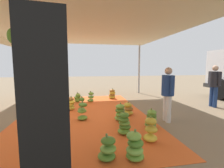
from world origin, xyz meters
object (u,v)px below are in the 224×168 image
Objects in this scene: banana_bunch_5 at (83,112)px; banana_bunch_10 at (77,98)px; worker_0 at (168,90)px; banana_bunch_3 at (71,104)px; banana_bunch_4 at (82,105)px; banana_bunch_1 at (151,119)px; banana_bunch_0 at (151,130)px; banana_bunch_8 at (128,109)px; banana_bunch_11 at (108,149)px; banana_bunch_7 at (120,113)px; banana_bunch_13 at (135,147)px; banana_bunch_9 at (91,97)px; banana_bunch_12 at (124,124)px; banana_bunch_6 at (36,151)px; banana_bunch_2 at (112,94)px; worker_1 at (214,83)px; speaker_stack at (47,115)px.

banana_bunch_5 reaches higher than banana_bunch_10.
worker_0 reaches higher than banana_bunch_10.
banana_bunch_4 reaches higher than banana_bunch_3.
banana_bunch_5 is at bearing -118.03° from banana_bunch_1.
banana_bunch_0 is 1.21× the size of banana_bunch_8.
banana_bunch_7 is at bearing 160.42° from banana_bunch_11.
banana_bunch_10 is at bearing -167.06° from banana_bunch_13.
banana_bunch_9 is 0.88× the size of banana_bunch_13.
banana_bunch_3 is at bearing -149.60° from banana_bunch_12.
banana_bunch_0 reaches higher than banana_bunch_13.
worker_0 reaches higher than banana_bunch_4.
banana_bunch_1 is 2.75m from banana_bunch_6.
banana_bunch_1 is 3.03m from banana_bunch_3.
banana_bunch_7 is 2.80m from banana_bunch_9.
banana_bunch_11 is at bearing -47.28° from banana_bunch_1.
banana_bunch_3 is (-2.83, -1.84, -0.02)m from banana_bunch_0.
banana_bunch_2 is 0.90× the size of banana_bunch_12.
banana_bunch_9 is 0.30× the size of worker_1.
banana_bunch_12 is at bearing -65.86° from worker_1.
worker_0 reaches higher than banana_bunch_7.
banana_bunch_1 is 3.94m from banana_bunch_10.
banana_bunch_7 is (-1.37, -0.34, -0.00)m from banana_bunch_0.
banana_bunch_11 is at bearing -58.67° from worker_1.
banana_bunch_0 is at bearing 137.78° from banana_bunch_13.
worker_0 is at bearing 113.13° from banana_bunch_12.
banana_bunch_2 is 1.03× the size of banana_bunch_6.
speaker_stack is (0.89, 0.39, 0.87)m from banana_bunch_6.
banana_bunch_0 reaches higher than banana_bunch_3.
banana_bunch_10 is at bearing -138.97° from worker_0.
banana_bunch_10 is (-3.40, -1.99, -0.03)m from banana_bunch_1.
banana_bunch_5 reaches higher than banana_bunch_4.
banana_bunch_10 is 4.08m from worker_0.
banana_bunch_7 is 2.01m from banana_bunch_11.
banana_bunch_2 reaches higher than banana_bunch_11.
banana_bunch_11 is 5.53m from worker_1.
worker_1 is at bearing 115.69° from banana_bunch_1.
banana_bunch_13 is 0.35× the size of worker_0.
worker_1 is at bearing 123.50° from speaker_stack.
speaker_stack is (3.16, -1.84, 0.88)m from banana_bunch_8.
banana_bunch_5 is (-0.94, -1.77, 0.01)m from banana_bunch_1.
banana_bunch_5 reaches higher than banana_bunch_12.
worker_1 reaches higher than banana_bunch_4.
banana_bunch_0 is at bearing 29.61° from banana_bunch_4.
speaker_stack is (1.76, -1.33, 0.83)m from banana_bunch_12.
banana_bunch_3 is 1.04× the size of banana_bunch_6.
banana_bunch_1 is at bearing 22.61° from banana_bunch_9.
speaker_stack is at bearing -54.40° from banana_bunch_0.
banana_bunch_13 is at bearing 6.06° from banana_bunch_9.
banana_bunch_2 is 4.15m from banana_bunch_12.
banana_bunch_9 is 4.59m from banana_bunch_11.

